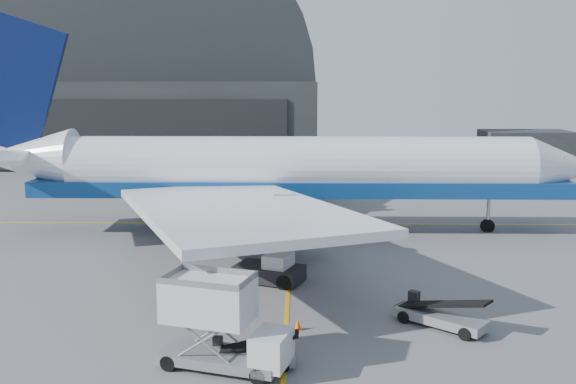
{
  "coord_description": "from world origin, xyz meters",
  "views": [
    {
      "loc": [
        0.65,
        -34.23,
        12.36
      ],
      "look_at": [
        -0.16,
        10.34,
        4.5
      ],
      "focal_mm": 40.0,
      "sensor_mm": 36.0,
      "label": 1
    }
  ],
  "objects_px": {
    "airliner": "(274,170)",
    "catering_truck": "(219,324)",
    "belt_loader_a": "(251,355)",
    "pushback_tug": "(271,271)",
    "belt_loader_b": "(440,316)"
  },
  "relations": [
    {
      "from": "airliner",
      "to": "catering_truck",
      "type": "bearing_deg",
      "value": -93.03
    },
    {
      "from": "belt_loader_a",
      "to": "airliner",
      "type": "bearing_deg",
      "value": 91.33
    },
    {
      "from": "pushback_tug",
      "to": "airliner",
      "type": "bearing_deg",
      "value": 113.01
    },
    {
      "from": "catering_truck",
      "to": "belt_loader_b",
      "type": "relative_size",
      "value": 1.33
    },
    {
      "from": "belt_loader_a",
      "to": "catering_truck",
      "type": "bearing_deg",
      "value": -166.59
    },
    {
      "from": "pushback_tug",
      "to": "belt_loader_a",
      "type": "relative_size",
      "value": 1.13
    },
    {
      "from": "belt_loader_a",
      "to": "pushback_tug",
      "type": "bearing_deg",
      "value": 89.64
    },
    {
      "from": "belt_loader_b",
      "to": "pushback_tug",
      "type": "bearing_deg",
      "value": -178.64
    },
    {
      "from": "catering_truck",
      "to": "belt_loader_b",
      "type": "distance_m",
      "value": 11.71
    },
    {
      "from": "pushback_tug",
      "to": "catering_truck",
      "type": "bearing_deg",
      "value": -76.32
    },
    {
      "from": "airliner",
      "to": "pushback_tug",
      "type": "xyz_separation_m",
      "value": [
        0.33,
        -13.59,
        -4.34
      ]
    },
    {
      "from": "pushback_tug",
      "to": "belt_loader_a",
      "type": "distance_m",
      "value": 11.75
    },
    {
      "from": "airliner",
      "to": "belt_loader_b",
      "type": "distance_m",
      "value": 23.1
    },
    {
      "from": "belt_loader_b",
      "to": "airliner",
      "type": "bearing_deg",
      "value": 154.08
    },
    {
      "from": "airliner",
      "to": "belt_loader_a",
      "type": "relative_size",
      "value": 12.51
    }
  ]
}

